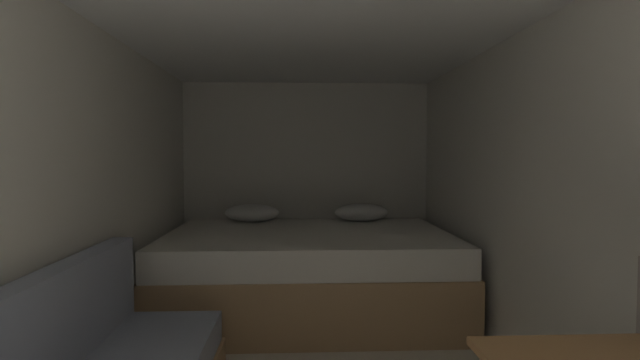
# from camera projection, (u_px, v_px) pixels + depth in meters

# --- Properties ---
(wall_back) EXTENTS (2.56, 0.05, 2.05)m
(wall_back) POSITION_uv_depth(u_px,v_px,m) (306.00, 184.00, 4.97)
(wall_back) COLOR silver
(wall_back) RESTS_ON ground
(wall_left) EXTENTS (0.05, 5.01, 2.05)m
(wall_left) POSITION_uv_depth(u_px,v_px,m) (60.00, 214.00, 2.39)
(wall_left) COLOR silver
(wall_left) RESTS_ON ground
(wall_right) EXTENTS (0.05, 5.01, 2.05)m
(wall_right) POSITION_uv_depth(u_px,v_px,m) (560.00, 211.00, 2.51)
(wall_right) COLOR silver
(wall_right) RESTS_ON ground
(ceiling_slab) EXTENTS (2.56, 5.01, 0.05)m
(ceiling_slab) POSITION_uv_depth(u_px,v_px,m) (316.00, 0.00, 2.40)
(ceiling_slab) COLOR white
(ceiling_slab) RESTS_ON wall_left
(bed) EXTENTS (2.34, 1.71, 0.85)m
(bed) POSITION_uv_depth(u_px,v_px,m) (308.00, 271.00, 4.09)
(bed) COLOR tan
(bed) RESTS_ON ground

